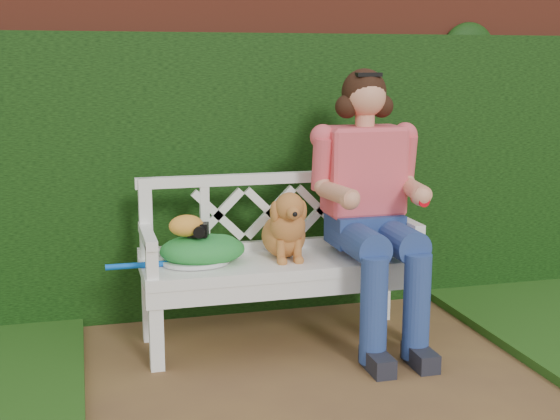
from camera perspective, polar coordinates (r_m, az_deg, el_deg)
name	(u,v)px	position (r m, az deg, el deg)	size (l,w,h in m)	color
brick_wall	(252,131)	(4.79, -2.13, 6.03)	(10.00, 0.30, 2.20)	maroon
ivy_hedge	(260,175)	(4.61, -1.50, 2.70)	(10.00, 0.18, 1.70)	#1F4D13
garden_bench	(280,301)	(4.16, 0.00, -6.91)	(1.58, 0.60, 0.48)	white
seated_woman	(367,204)	(4.16, 6.61, 0.44)	(0.64, 0.86, 1.52)	#E43F48
dog	(285,224)	(4.05, 0.37, -1.05)	(0.26, 0.35, 0.38)	#B87231
tennis_racket	(190,262)	(3.99, -6.89, -3.94)	(0.68, 0.28, 0.03)	white
green_bag	(202,249)	(4.00, -5.93, -2.96)	(0.45, 0.35, 0.15)	#206925
camera_item	(198,230)	(3.95, -6.26, -1.49)	(0.10, 0.08, 0.07)	black
baseball_glove	(186,226)	(3.94, -7.16, -1.20)	(0.18, 0.13, 0.12)	orange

